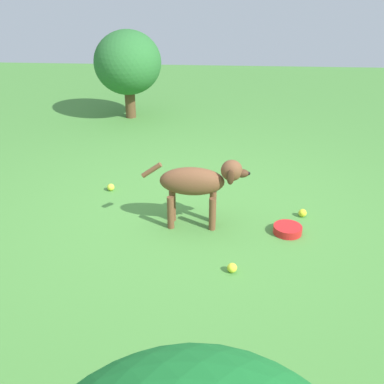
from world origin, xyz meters
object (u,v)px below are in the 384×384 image
(dog, at_px, (198,183))
(water_bowl, at_px, (288,230))
(tennis_ball_2, at_px, (303,213))
(tennis_ball_0, at_px, (111,187))
(tennis_ball_1, at_px, (232,268))

(dog, height_order, water_bowl, dog)
(tennis_ball_2, bearing_deg, water_bowl, -29.09)
(tennis_ball_0, height_order, water_bowl, tennis_ball_0)
(dog, bearing_deg, tennis_ball_1, -66.68)
(tennis_ball_2, height_order, water_bowl, tennis_ball_2)
(water_bowl, bearing_deg, tennis_ball_1, -38.41)
(tennis_ball_0, xyz_separation_m, tennis_ball_2, (0.37, 1.69, 0.00))
(water_bowl, bearing_deg, tennis_ball_2, 150.91)
(tennis_ball_1, bearing_deg, dog, -156.52)
(dog, height_order, tennis_ball_0, dog)
(tennis_ball_1, height_order, water_bowl, tennis_ball_1)
(dog, xyz_separation_m, tennis_ball_1, (0.61, 0.27, -0.34))
(tennis_ball_2, relative_size, water_bowl, 0.30)
(dog, relative_size, tennis_ball_1, 12.52)
(tennis_ball_1, relative_size, tennis_ball_2, 1.00)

